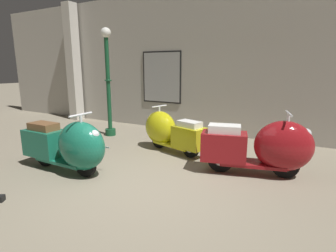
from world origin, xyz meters
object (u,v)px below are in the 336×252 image
(scooter_0, at_px, (70,146))
(scooter_1, at_px, (169,131))
(scooter_2, at_px, (264,147))
(lamppost, at_px, (108,81))

(scooter_0, distance_m, scooter_1, 2.16)
(scooter_0, height_order, scooter_1, scooter_0)
(scooter_2, bearing_deg, lamppost, 153.25)
(scooter_2, bearing_deg, scooter_1, 153.51)
(scooter_0, relative_size, scooter_2, 0.94)
(scooter_0, xyz_separation_m, scooter_2, (3.02, 1.51, 0.01))
(scooter_0, xyz_separation_m, scooter_1, (0.91, 1.96, -0.04))
(scooter_2, height_order, lamppost, lamppost)
(scooter_1, distance_m, lamppost, 2.38)
(scooter_0, xyz_separation_m, lamppost, (-1.18, 2.43, 1.00))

